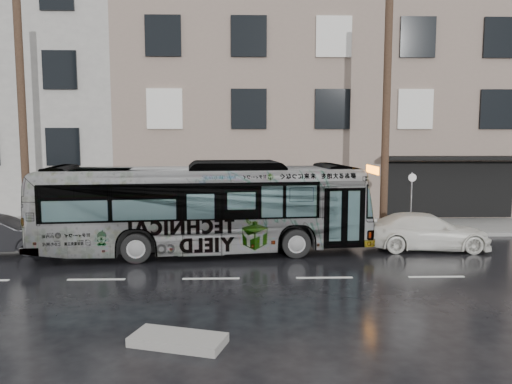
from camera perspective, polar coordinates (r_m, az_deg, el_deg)
ground at (r=16.67m, az=-4.63°, el=-7.43°), size 120.00×120.00×0.00m
sidewalk at (r=21.44m, az=-3.94°, el=-4.10°), size 90.00×3.60×0.15m
building_taupe at (r=29.19m, az=6.60°, el=9.36°), size 20.00×12.00×11.00m
utility_pole_front at (r=20.26m, az=14.64°, el=8.10°), size 0.30×0.30×9.00m
utility_pole_rear at (r=21.20m, az=-25.13°, el=7.62°), size 0.30×0.30×9.00m
sign_post at (r=20.76m, az=17.30°, el=-1.16°), size 0.06×0.06×2.40m
bus at (r=17.06m, az=-5.97°, el=-1.78°), size 11.43×3.80×3.12m
white_sedan at (r=18.65m, az=18.87°, el=-4.28°), size 4.46×2.03×1.27m
slush_pile at (r=10.10m, az=-8.89°, el=-16.37°), size 1.96×1.29×0.18m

